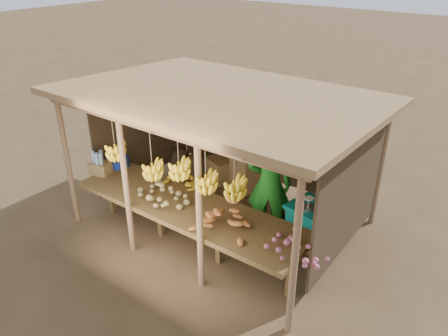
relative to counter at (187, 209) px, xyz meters
The scene contains 13 objects.
ground 1.20m from the counter, 90.00° to the left, with size 60.00×60.00×0.00m, color brown.
stall_structure 1.45m from the counter, 88.01° to the left, with size 4.70×3.50×2.43m.
counter is the anchor object (origin of this frame).
potato_heap 0.53m from the counter, 160.82° to the right, with size 0.86×0.52×0.36m, color #A08A52, non-canonical shape.
sweet_potato_heap 0.85m from the counter, 13.53° to the right, with size 0.86×0.52×0.35m, color #BA6C30, non-canonical shape.
onion_heap 1.92m from the counter, ahead, with size 0.81×0.49×0.36m, color #B5586C, non-canonical shape.
banana_pile 0.70m from the counter, 139.12° to the left, with size 0.54×0.32×0.34m, color yellow, non-canonical shape.
tomato_basin 1.93m from the counter, behind, with size 0.41×0.41×0.22m.
bottle_box 1.91m from the counter, behind, with size 0.39×0.34×0.42m.
vendor 1.35m from the counter, 51.98° to the left, with size 0.70×0.46×1.93m, color #1A771D.
tarp_crate 2.01m from the counter, 40.18° to the left, with size 0.87×0.79×0.89m.
carton_stack 2.24m from the counter, 103.87° to the left, with size 1.32×0.63×0.91m.
burlap_sacks 2.62m from the counter, 130.62° to the left, with size 0.88×0.46×0.62m.
Camera 1 is at (3.80, -5.19, 4.31)m, focal length 35.00 mm.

